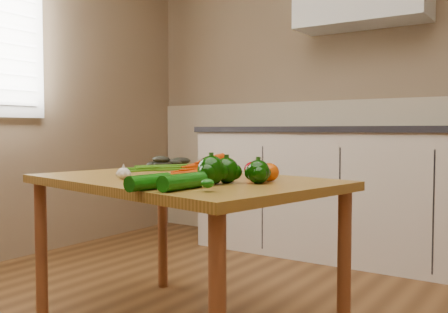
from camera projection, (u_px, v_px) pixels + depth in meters
room at (176, 17)px, 1.65m from camera, size 4.04×5.04×2.64m
counter_run at (399, 194)px, 3.24m from camera, size 2.84×0.64×1.14m
table at (181, 195)px, 2.11m from camera, size 1.39×1.03×0.67m
carrot_bunch at (187, 169)px, 2.15m from camera, size 0.26×0.22×0.06m
leafy_greens at (168, 160)px, 2.57m from camera, size 0.18×0.16×0.09m
garlic_bulb at (124, 174)px, 2.03m from camera, size 0.06×0.06×0.05m
pepper_a at (227, 171)px, 1.89m from camera, size 0.09×0.09×0.09m
pepper_b at (258, 172)px, 1.87m from camera, size 0.09×0.09×0.09m
pepper_c at (211, 170)px, 1.84m from camera, size 0.10×0.10×0.10m
tomato_a at (253, 170)px, 2.06m from camera, size 0.08×0.08×0.07m
tomato_b at (261, 170)px, 2.07m from camera, size 0.07×0.07×0.07m
tomato_c at (269, 172)px, 1.95m from camera, size 0.08×0.08×0.07m
zucchini_a at (183, 181)px, 1.67m from camera, size 0.06×0.21×0.06m
zucchini_b at (149, 182)px, 1.67m from camera, size 0.06×0.18×0.05m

